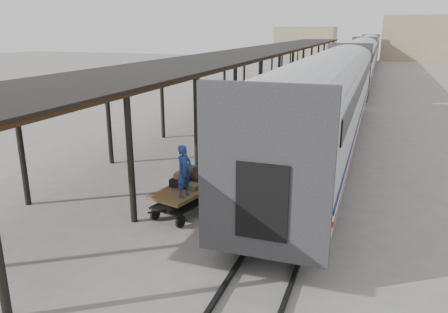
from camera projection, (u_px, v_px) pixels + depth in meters
name	position (u px, v px, depth m)	size (l,w,h in m)	color
ground	(199.00, 203.00, 14.88)	(160.00, 160.00, 0.00)	slate
train	(358.00, 60.00, 43.65)	(3.45, 76.01, 4.01)	silver
canopy	(271.00, 50.00, 36.53)	(4.90, 64.30, 4.15)	#422B19
rails	(356.00, 86.00, 44.58)	(1.54, 150.00, 0.12)	black
building_far	(434.00, 38.00, 79.79)	(18.00, 10.00, 8.00)	tan
building_left	(306.00, 42.00, 91.37)	(12.00, 8.00, 6.00)	tan
baggage_cart	(186.00, 194.00, 13.92)	(1.78, 2.63, 0.86)	brown
suitcase_stack	(191.00, 179.00, 14.16)	(1.34, 1.14, 0.58)	#363638
luggage_tug	(253.00, 109.00, 29.07)	(1.18, 1.57, 1.24)	maroon
porter	(184.00, 171.00, 12.97)	(0.58, 0.38, 1.59)	navy
pedestrian	(253.00, 99.00, 31.56)	(0.91, 0.38, 1.56)	black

